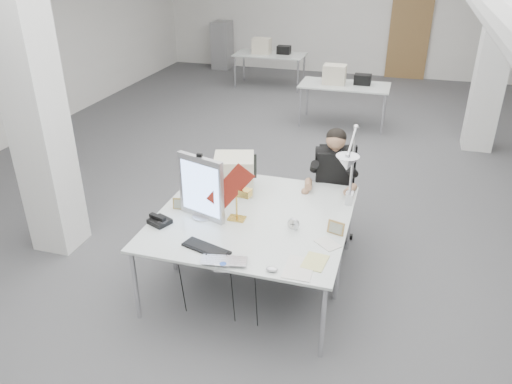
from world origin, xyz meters
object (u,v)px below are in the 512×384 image
monitor (201,188)px  architect_lamp (349,172)px  bankers_lamp (237,204)px  office_chair (332,193)px  laptop (223,265)px  beige_monitor (234,174)px  desk_main (238,241)px  desk_phone (160,221)px  seated_person (334,168)px

monitor → architect_lamp: size_ratio=0.69×
monitor → bankers_lamp: (0.33, 0.05, -0.15)m
office_chair → monitor: (-1.06, -1.22, 0.50)m
laptop → beige_monitor: (-0.35, 1.33, 0.18)m
office_chair → monitor: monitor is taller
desk_main → architect_lamp: bearing=39.9°
desk_main → architect_lamp: 1.19m
office_chair → monitor: size_ratio=1.82×
desk_main → beige_monitor: size_ratio=4.48×
desk_phone → architect_lamp: 1.81m
office_chair → seated_person: 0.34m
architect_lamp → bankers_lamp: bearing=-142.5°
desk_main → seated_person: bearing=67.3°
bankers_lamp → laptop: bearing=-69.8°
monitor → office_chair: bearing=66.6°
desk_main → monitor: (-0.45, 0.29, 0.32)m
laptop → desk_phone: (-0.80, 0.48, 0.01)m
monitor → desk_phone: (-0.33, -0.23, -0.29)m
monitor → bankers_lamp: monitor is taller
office_chair → architect_lamp: architect_lamp is taller
office_chair → seated_person: bearing=-102.0°
desk_main → office_chair: (0.61, 1.51, -0.18)m
laptop → bankers_lamp: size_ratio=1.14×
seated_person → beige_monitor: size_ratio=2.06×
monitor → laptop: bearing=-39.2°
seated_person → laptop: size_ratio=2.23×
desk_phone → monitor: bearing=57.4°
desk_main → seated_person: 1.59m
seated_person → beige_monitor: seated_person is taller
seated_person → laptop: bearing=-119.7°
bankers_lamp → beige_monitor: size_ratio=0.81×
laptop → architect_lamp: architect_lamp is taller
desk_main → beige_monitor: 0.99m
desk_main → laptop: bearing=-88.5°
seated_person → architect_lamp: architect_lamp is taller
monitor → beige_monitor: 0.64m
office_chair → architect_lamp: size_ratio=1.25×
desk_main → desk_phone: size_ratio=9.91×
office_chair → desk_phone: office_chair is taller
monitor → beige_monitor: (0.11, 0.62, -0.12)m
desk_main → seated_person: size_ratio=2.18×
architect_lamp → desk_phone: bearing=-141.5°
desk_main → bankers_lamp: bankers_lamp is taller
desk_phone → beige_monitor: (0.44, 0.85, 0.17)m
monitor → bankers_lamp: 0.36m
seated_person → monitor: 1.59m
office_chair → architect_lamp: bearing=-85.6°
desk_phone → bankers_lamp: bearing=45.7°
monitor → beige_monitor: monitor is taller
office_chair → laptop: size_ratio=3.03×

